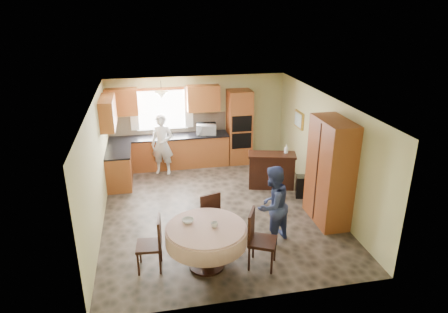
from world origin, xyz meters
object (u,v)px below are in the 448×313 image
at_px(oven_tower, 239,127).
at_px(chair_right, 258,236).
at_px(dining_table, 206,236).
at_px(chair_back, 208,213).
at_px(chair_left, 153,241).
at_px(sideboard, 271,171).
at_px(person_sink, 162,144).
at_px(person_dining, 272,205).
at_px(cupboard, 330,172).

height_order(oven_tower, chair_right, oven_tower).
bearing_deg(dining_table, chair_back, 78.82).
height_order(chair_left, chair_back, chair_back).
xyz_separation_m(sideboard, person_sink, (-2.62, 1.42, 0.41)).
bearing_deg(sideboard, chair_right, -97.26).
bearing_deg(chair_back, chair_right, 107.94).
bearing_deg(dining_table, oven_tower, 70.04).
bearing_deg(oven_tower, person_dining, -94.79).
bearing_deg(oven_tower, sideboard, -77.36).
xyz_separation_m(chair_back, person_dining, (1.18, -0.37, 0.23)).
xyz_separation_m(chair_back, person_sink, (-0.68, 3.41, 0.27)).
xyz_separation_m(sideboard, cupboard, (0.66, -1.81, 0.70)).
xyz_separation_m(sideboard, person_dining, (-0.76, -2.37, 0.37)).
bearing_deg(person_dining, sideboard, -141.42).
bearing_deg(sideboard, cupboard, -55.10).
relative_size(chair_right, person_dining, 0.68).
relative_size(cupboard, dining_table, 1.58).
xyz_separation_m(dining_table, chair_back, (0.18, 0.92, -0.08)).
height_order(sideboard, chair_left, chair_left).
distance_m(chair_right, person_sink, 4.68).
distance_m(cupboard, chair_right, 2.33).
xyz_separation_m(sideboard, dining_table, (-2.12, -2.92, 0.21)).
distance_m(chair_back, person_dining, 1.26).
bearing_deg(person_dining, chair_right, 21.57).
height_order(sideboard, dining_table, sideboard).
bearing_deg(person_sink, chair_right, -54.90).
height_order(sideboard, chair_right, chair_right).
bearing_deg(cupboard, chair_right, -146.71).
bearing_deg(dining_table, person_dining, 21.95).
height_order(dining_table, person_dining, person_dining).
distance_m(sideboard, dining_table, 3.61).
distance_m(chair_left, chair_back, 1.34).
distance_m(dining_table, chair_back, 0.95).
distance_m(cupboard, chair_back, 2.67).
xyz_separation_m(dining_table, person_dining, (1.36, 0.55, 0.16)).
distance_m(oven_tower, cupboard, 3.77).
bearing_deg(chair_right, sideboard, 3.97).
bearing_deg(sideboard, person_dining, -93.02).
bearing_deg(chair_back, chair_left, 19.96).
distance_m(sideboard, person_dining, 2.51).
xyz_separation_m(chair_right, person_dining, (0.47, 0.68, 0.20)).
height_order(cupboard, chair_left, cupboard).
relative_size(chair_back, chair_right, 0.94).
bearing_deg(dining_table, chair_right, -8.48).
bearing_deg(cupboard, chair_left, -165.25).
relative_size(sideboard, person_dining, 0.74).
relative_size(cupboard, chair_left, 2.25).
xyz_separation_m(cupboard, person_dining, (-1.42, -0.56, -0.33)).
bearing_deg(person_sink, oven_tower, 27.81).
xyz_separation_m(chair_left, chair_back, (1.09, 0.79, 0.00)).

